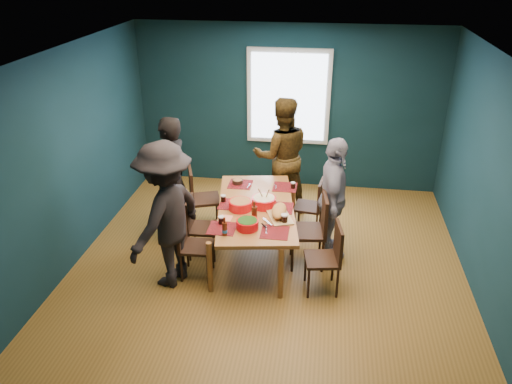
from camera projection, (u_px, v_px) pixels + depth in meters
room at (272, 158)px, 6.19m from camera, size 5.01×5.01×2.71m
dining_table at (256, 211)px, 6.46m from camera, size 1.25×2.04×0.73m
chair_left_far at (199, 194)px, 7.16m from camera, size 0.53×0.53×0.93m
chair_left_mid at (197, 223)px, 6.53m from camera, size 0.39×0.39×0.83m
chair_left_near at (190, 241)px, 6.11m from camera, size 0.40×0.40×0.85m
chair_right_far at (314, 202)px, 7.06m from camera, size 0.42×0.42×0.82m
chair_right_mid at (315, 225)px, 6.29m from camera, size 0.49×0.49×0.99m
chair_right_near at (330, 253)px, 5.83m from camera, size 0.45×0.45×0.87m
person_far_left at (171, 179)px, 6.82m from camera, size 0.64×0.76×1.76m
person_back at (282, 156)px, 7.52m from camera, size 1.01×0.87×1.80m
person_right at (333, 199)px, 6.41m from camera, size 0.44×0.98×1.64m
person_near_left at (166, 216)px, 5.82m from camera, size 1.05×1.34×1.82m
bowl_salad at (240, 205)px, 6.33m from camera, size 0.29×0.29×0.12m
bowl_dumpling at (264, 201)px, 6.39m from camera, size 0.31×0.31×0.29m
bowl_herbs at (247, 224)px, 5.89m from camera, size 0.27×0.27×0.12m
cutting_board at (279, 212)px, 6.16m from camera, size 0.41×0.64×0.14m
small_bowl at (238, 181)px, 7.03m from camera, size 0.15×0.15×0.06m
beer_bottle_a at (225, 229)px, 5.75m from camera, size 0.06×0.06×0.23m
beer_bottle_b at (254, 213)px, 6.04m from camera, size 0.07×0.07×0.26m
cola_glass_a at (221, 220)px, 5.99m from camera, size 0.07×0.07×0.10m
cola_glass_b at (284, 218)px, 6.01m from camera, size 0.08×0.08×0.12m
cola_glass_c at (293, 185)px, 6.88m from camera, size 0.07×0.07×0.09m
cola_glass_d at (223, 198)px, 6.52m from camera, size 0.07×0.07×0.09m
napkin_a at (280, 208)px, 6.38m from camera, size 0.18×0.18×0.00m
napkin_b at (226, 218)px, 6.14m from camera, size 0.16×0.16×0.00m
napkin_c at (276, 234)px, 5.80m from camera, size 0.20×0.20×0.00m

